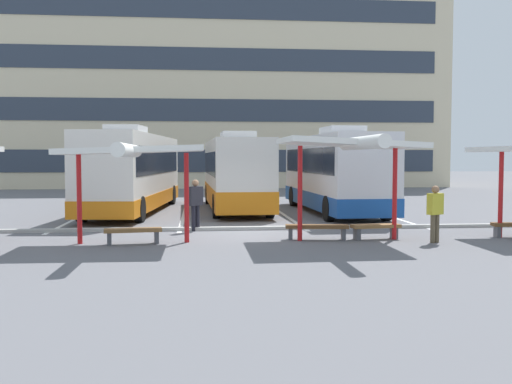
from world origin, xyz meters
The scene contains 17 objects.
ground_plane centered at (0.00, 0.00, 0.00)m, with size 160.00×160.00×0.00m, color slate.
terminal_building centered at (0.03, 34.17, 8.05)m, with size 38.49×13.43×18.83m.
coach_bus_0 centered at (-4.45, 7.88, 1.81)m, with size 3.57×12.04×3.83m.
coach_bus_1 centered at (0.20, 8.40, 1.66)m, with size 2.75×10.67×3.62m.
coach_bus_2 centered at (4.54, 6.71, 1.78)m, with size 2.84×10.52×3.78m.
lane_stripe_0 centered at (-6.48, 7.12, 0.00)m, with size 0.16×14.00×0.01m, color white.
lane_stripe_1 centered at (-2.16, 7.12, 0.00)m, with size 0.16×14.00×0.01m, color white.
lane_stripe_2 centered at (2.16, 7.12, 0.00)m, with size 0.16×14.00×0.01m, color white.
lane_stripe_3 centered at (6.48, 7.12, 0.00)m, with size 0.16×14.00×0.01m, color white.
waiting_shelter_1 centered at (-3.39, -2.22, 2.63)m, with size 4.06×4.50×2.84m.
bench_2 centered at (-3.39, -2.15, 0.33)m, with size 1.67×0.63×0.45m.
waiting_shelter_2 centered at (2.94, -2.24, 2.84)m, with size 3.90×5.14×3.08m.
bench_3 centered at (2.04, -1.79, 0.34)m, with size 1.93×0.68×0.45m.
bench_4 centered at (3.84, -1.86, 0.33)m, with size 1.54×0.59×0.45m.
platform_kerb centered at (0.00, 0.73, 0.06)m, with size 44.00×0.24×0.12m, color #ADADA8.
waiting_passenger_0 centered at (-1.62, 0.70, 1.01)m, with size 0.53×0.48×1.74m.
waiting_passenger_1 centered at (5.34, -2.73, 0.96)m, with size 0.53×0.41×1.67m.
Camera 1 is at (-1.49, -19.01, 2.48)m, focal length 40.91 mm.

